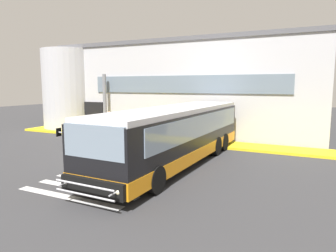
% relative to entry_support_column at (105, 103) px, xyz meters
% --- Properties ---
extents(ground_plane, '(80.00, 90.00, 0.02)m').
position_rel_entry_support_column_xyz_m(ground_plane, '(5.13, -5.40, -2.37)').
color(ground_plane, '#353538').
rests_on(ground_plane, ground).
extents(bay_paint_stripes, '(4.40, 3.96, 0.01)m').
position_rel_entry_support_column_xyz_m(bay_paint_stripes, '(7.13, -9.60, -2.36)').
color(bay_paint_stripes, silver).
rests_on(bay_paint_stripes, ground).
extents(terminal_building, '(22.16, 13.80, 7.00)m').
position_rel_entry_support_column_xyz_m(terminal_building, '(4.45, 6.21, 1.13)').
color(terminal_building, '#B7B7BC').
rests_on(terminal_building, ground).
extents(boarding_curb, '(24.36, 2.00, 0.15)m').
position_rel_entry_support_column_xyz_m(boarding_curb, '(5.13, -0.60, -2.29)').
color(boarding_curb, yellow).
rests_on(boarding_curb, ground).
extents(entry_support_column, '(0.28, 0.28, 4.42)m').
position_rel_entry_support_column_xyz_m(entry_support_column, '(0.00, 0.00, 0.00)').
color(entry_support_column, slate).
rests_on(entry_support_column, boarding_curb).
extents(bus_main_foreground, '(3.32, 12.15, 2.70)m').
position_rel_entry_support_column_xyz_m(bus_main_foreground, '(8.57, -5.80, -1.03)').
color(bus_main_foreground, black).
rests_on(bus_main_foreground, ground).
extents(passenger_near_column, '(0.41, 0.48, 1.68)m').
position_rel_entry_support_column_xyz_m(passenger_near_column, '(0.80, -0.55, -1.28)').
color(passenger_near_column, '#1E2338').
rests_on(passenger_near_column, boarding_curb).
extents(passenger_by_doorway, '(0.56, 0.33, 1.68)m').
position_rel_entry_support_column_xyz_m(passenger_by_doorway, '(2.08, -0.24, -1.28)').
color(passenger_by_doorway, '#2D2D33').
rests_on(passenger_by_doorway, boarding_curb).
extents(safety_bollard_yellow, '(0.18, 0.18, 0.90)m').
position_rel_entry_support_column_xyz_m(safety_bollard_yellow, '(6.81, -1.80, -1.91)').
color(safety_bollard_yellow, yellow).
rests_on(safety_bollard_yellow, ground).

